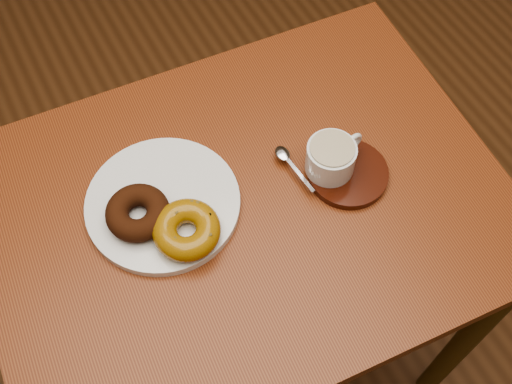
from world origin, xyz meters
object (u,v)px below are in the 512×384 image
cafe_table (246,238)px  saucer (348,173)px  donut_plate (163,204)px  coffee_cup (331,157)px

cafe_table → saucer: 0.22m
donut_plate → saucer: size_ratio=1.88×
saucer → coffee_cup: bearing=136.3°
saucer → coffee_cup: (-0.02, 0.02, 0.04)m
cafe_table → saucer: bearing=-7.0°
coffee_cup → cafe_table: bearing=165.8°
cafe_table → coffee_cup: 0.23m
donut_plate → saucer: 0.31m
donut_plate → saucer: bearing=-17.3°
cafe_table → coffee_cup: bearing=-0.5°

